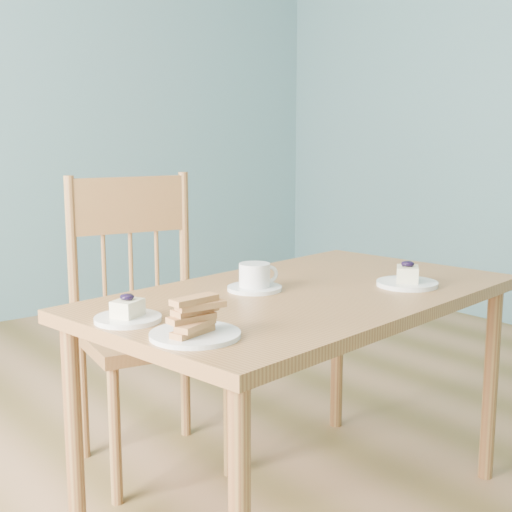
# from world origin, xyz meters

# --- Properties ---
(room) EXTENTS (5.01, 5.01, 2.71)m
(room) POSITION_xyz_m (0.00, 0.00, 1.35)
(room) COLOR #A1724B
(room) RESTS_ON ground
(dining_table) EXTENTS (1.33, 0.88, 0.66)m
(dining_table) POSITION_xyz_m (0.18, -0.16, 0.60)
(dining_table) COLOR olive
(dining_table) RESTS_ON ground
(dining_chair) EXTENTS (0.50, 0.49, 0.96)m
(dining_chair) POSITION_xyz_m (-0.00, 0.40, 0.49)
(dining_chair) COLOR olive
(dining_chair) RESTS_ON ground
(cheesecake_plate_near) EXTENTS (0.18, 0.18, 0.07)m
(cheesecake_plate_near) POSITION_xyz_m (0.46, -0.30, 0.68)
(cheesecake_plate_near) COLOR white
(cheesecake_plate_near) RESTS_ON dining_table
(cheesecake_plate_far) EXTENTS (0.16, 0.16, 0.07)m
(cheesecake_plate_far) POSITION_xyz_m (-0.36, -0.14, 0.68)
(cheesecake_plate_far) COLOR white
(cheesecake_plate_far) RESTS_ON dining_table
(coffee_cup) EXTENTS (0.15, 0.15, 0.08)m
(coffee_cup) POSITION_xyz_m (0.08, -0.07, 0.70)
(coffee_cup) COLOR white
(coffee_cup) RESTS_ON dining_table
(biscotti_plate) EXTENTS (0.20, 0.20, 0.09)m
(biscotti_plate) POSITION_xyz_m (-0.30, -0.35, 0.69)
(biscotti_plate) COLOR white
(biscotti_plate) RESTS_ON dining_table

